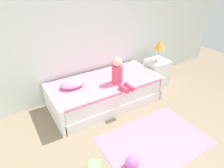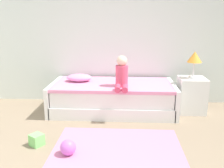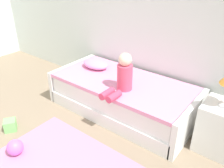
{
  "view_description": "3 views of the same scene",
  "coord_description": "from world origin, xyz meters",
  "px_view_note": "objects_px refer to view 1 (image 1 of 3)",
  "views": [
    {
      "loc": [
        -1.56,
        -0.85,
        2.31
      ],
      "look_at": [
        0.03,
        1.75,
        0.55
      ],
      "focal_mm": 31.74,
      "sensor_mm": 36.0,
      "label": 1
    },
    {
      "loc": [
        0.25,
        -2.1,
        1.56
      ],
      "look_at": [
        0.03,
        1.75,
        0.55
      ],
      "focal_mm": 39.75,
      "sensor_mm": 36.0,
      "label": 2
    },
    {
      "loc": [
        1.71,
        -0.4,
        2.0
      ],
      "look_at": [
        0.03,
        1.75,
        0.55
      ],
      "focal_mm": 37.17,
      "sensor_mm": 36.0,
      "label": 3
    }
  ],
  "objects_px": {
    "child_figure": "(119,74)",
    "bed": "(105,92)",
    "table_lamp": "(160,46)",
    "toy_block": "(95,168)",
    "toy_ball": "(132,163)",
    "pillow": "(73,84)",
    "nightstand": "(156,73)"
  },
  "relations": [
    {
      "from": "table_lamp",
      "to": "toy_block",
      "type": "height_order",
      "value": "table_lamp"
    },
    {
      "from": "toy_block",
      "to": "nightstand",
      "type": "bearing_deg",
      "value": 30.42
    },
    {
      "from": "table_lamp",
      "to": "pillow",
      "type": "bearing_deg",
      "value": 177.93
    },
    {
      "from": "table_lamp",
      "to": "toy_ball",
      "type": "bearing_deg",
      "value": -139.71
    },
    {
      "from": "bed",
      "to": "nightstand",
      "type": "xyz_separation_m",
      "value": [
        1.35,
        0.03,
        0.05
      ]
    },
    {
      "from": "nightstand",
      "to": "pillow",
      "type": "height_order",
      "value": "pillow"
    },
    {
      "from": "nightstand",
      "to": "child_figure",
      "type": "bearing_deg",
      "value": -167.82
    },
    {
      "from": "bed",
      "to": "toy_block",
      "type": "relative_size",
      "value": 14.16
    },
    {
      "from": "child_figure",
      "to": "bed",
      "type": "bearing_deg",
      "value": 124.04
    },
    {
      "from": "table_lamp",
      "to": "pillow",
      "type": "distance_m",
      "value": 1.99
    },
    {
      "from": "toy_ball",
      "to": "toy_block",
      "type": "relative_size",
      "value": 1.27
    },
    {
      "from": "toy_ball",
      "to": "pillow",
      "type": "bearing_deg",
      "value": 95.32
    },
    {
      "from": "bed",
      "to": "table_lamp",
      "type": "xyz_separation_m",
      "value": [
        1.35,
        0.03,
        0.69
      ]
    },
    {
      "from": "nightstand",
      "to": "toy_block",
      "type": "xyz_separation_m",
      "value": [
        -2.25,
        -1.32,
        -0.23
      ]
    },
    {
      "from": "table_lamp",
      "to": "toy_ball",
      "type": "relative_size",
      "value": 2.39
    },
    {
      "from": "toy_block",
      "to": "toy_ball",
      "type": "bearing_deg",
      "value": -24.32
    },
    {
      "from": "bed",
      "to": "nightstand",
      "type": "height_order",
      "value": "nightstand"
    },
    {
      "from": "child_figure",
      "to": "toy_block",
      "type": "relative_size",
      "value": 3.42
    },
    {
      "from": "bed",
      "to": "pillow",
      "type": "xyz_separation_m",
      "value": [
        -0.6,
        0.1,
        0.32
      ]
    },
    {
      "from": "toy_ball",
      "to": "toy_block",
      "type": "xyz_separation_m",
      "value": [
        -0.45,
        0.2,
        -0.02
      ]
    },
    {
      "from": "nightstand",
      "to": "bed",
      "type": "bearing_deg",
      "value": -178.74
    },
    {
      "from": "table_lamp",
      "to": "child_figure",
      "type": "distance_m",
      "value": 1.25
    },
    {
      "from": "nightstand",
      "to": "table_lamp",
      "type": "xyz_separation_m",
      "value": [
        0.0,
        0.0,
        0.64
      ]
    },
    {
      "from": "bed",
      "to": "toy_ball",
      "type": "xyz_separation_m",
      "value": [
        -0.45,
        -1.5,
        -0.15
      ]
    },
    {
      "from": "bed",
      "to": "nightstand",
      "type": "distance_m",
      "value": 1.35
    },
    {
      "from": "toy_ball",
      "to": "toy_block",
      "type": "bearing_deg",
      "value": 155.68
    },
    {
      "from": "bed",
      "to": "toy_ball",
      "type": "relative_size",
      "value": 11.19
    },
    {
      "from": "nightstand",
      "to": "toy_block",
      "type": "distance_m",
      "value": 2.62
    },
    {
      "from": "toy_ball",
      "to": "child_figure",
      "type": "bearing_deg",
      "value": 64.51
    },
    {
      "from": "bed",
      "to": "toy_block",
      "type": "bearing_deg",
      "value": -124.89
    },
    {
      "from": "table_lamp",
      "to": "toy_ball",
      "type": "distance_m",
      "value": 2.51
    },
    {
      "from": "table_lamp",
      "to": "toy_block",
      "type": "bearing_deg",
      "value": -149.58
    }
  ]
}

